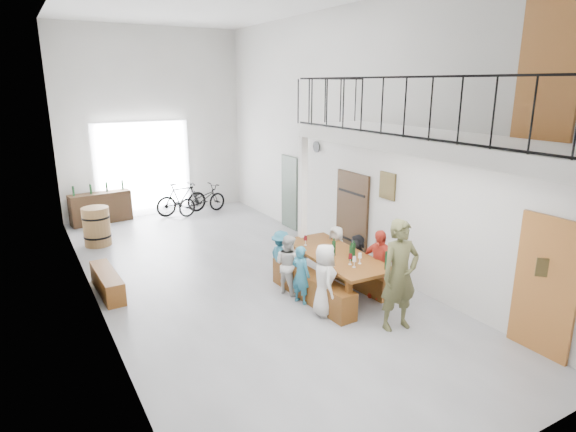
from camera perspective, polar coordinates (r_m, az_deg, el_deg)
floor at (r=10.18m, az=-5.98°, el=-7.12°), size 12.00×12.00×0.00m
room_walls at (r=9.41m, az=-6.60°, el=13.30°), size 12.00×12.00×12.00m
gateway_portal at (r=15.15m, az=-16.78°, el=5.34°), size 2.80×0.08×2.80m
right_wall_decor at (r=9.58m, az=13.40°, el=2.06°), size 0.07×8.28×5.07m
balcony at (r=7.99m, az=16.31°, el=8.16°), size 1.52×5.62×4.00m
tasting_table at (r=9.19m, az=5.63°, el=-4.91°), size 1.10×2.52×0.79m
bench_inner at (r=8.99m, az=2.81°, el=-8.42°), size 0.45×2.23×0.51m
bench_wall at (r=9.72m, az=7.81°, el=-6.93°), size 0.34×1.88×0.43m
tableware at (r=8.85m, az=6.66°, el=-4.19°), size 0.45×1.50×0.35m
side_bench at (r=9.90m, az=-20.63°, el=-7.38°), size 0.39×1.56×0.44m
oak_barrel at (r=12.77m, az=-21.73°, el=-1.16°), size 0.66×0.66×0.96m
serving_counter at (r=14.82m, az=-21.30°, el=0.92°), size 1.72×0.68×0.88m
counter_bottles at (r=14.70m, az=-21.52°, el=3.12°), size 1.42×0.26×0.28m
guest_left_a at (r=8.34m, az=4.36°, el=-7.55°), size 0.59×0.72×1.28m
guest_left_b at (r=8.78m, az=1.54°, el=-6.95°), size 0.38×0.46×1.09m
guest_left_c at (r=9.17m, az=0.03°, el=-5.73°), size 0.59×0.67×1.15m
guest_left_d at (r=9.61m, az=-0.80°, el=-4.92°), size 0.43×0.72×1.09m
guest_right_a at (r=9.10m, az=10.70°, el=-5.63°), size 0.50×0.83×1.32m
guest_right_b at (r=9.71m, az=8.14°, el=-5.08°), size 0.31×0.95×1.02m
guest_right_c at (r=10.08m, az=5.69°, el=-4.12°), size 0.43×0.57×1.05m
host_standing at (r=7.97m, az=13.10°, el=-6.84°), size 0.73×0.53×1.85m
potted_plant at (r=11.44m, az=4.74°, el=-3.28°), size 0.48×0.44×0.46m
bicycle_near at (r=15.01m, az=-10.16°, el=1.93°), size 1.78×1.01×0.88m
bicycle_far at (r=15.03m, az=-12.51°, el=2.02°), size 1.70×0.69×0.99m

